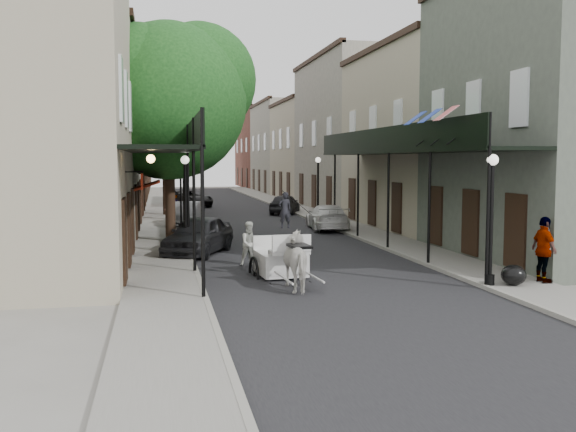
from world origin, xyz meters
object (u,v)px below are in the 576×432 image
pedestrian_sidewalk_left (174,205)px  car_right_far (285,204)px  lamppost_right_near (491,217)px  tree_near (178,95)px  car_left_near (198,235)px  car_left_mid (186,214)px  car_right_near (327,217)px  lamppost_left (186,203)px  lamppost_right_far (318,188)px  pedestrian_sidewalk_right (544,250)px  car_left_far (191,198)px  horse (300,261)px  pedestrian_walking (250,244)px  carriage (277,242)px  tree_far (171,127)px

pedestrian_sidewalk_left → car_right_far: pedestrian_sidewalk_left is taller
lamppost_right_near → tree_near: bearing=124.3°
car_left_near → car_left_mid: bearing=113.7°
car_left_near → car_right_near: bearing=69.9°
pedestrian_sidewalk_left → car_right_far: bearing=-148.0°
lamppost_left → lamppost_right_far: 14.53m
lamppost_right_far → car_left_mid: 7.84m
pedestrian_sidewalk_right → car_left_far: bearing=14.6°
car_right_near → horse: bearing=78.6°
lamppost_left → car_right_near: 11.19m
horse → car_left_near: horse is taller
car_left_far → lamppost_right_near: bearing=-100.5°
pedestrian_sidewalk_right → car_right_near: size_ratio=0.42×
pedestrian_sidewalk_left → car_left_near: pedestrian_sidewalk_left is taller
pedestrian_walking → pedestrian_sidewalk_right: (7.80, -5.42, 0.31)m
horse → car_left_mid: 18.62m
tree_near → car_left_mid: bearing=85.3°
car_left_mid → car_right_far: size_ratio=1.01×
pedestrian_walking → pedestrian_sidewalk_right: bearing=-46.0°
lamppost_left → horse: 7.68m
horse → car_right_far: horse is taller
lamppost_right_far → car_left_near: size_ratio=0.84×
car_left_near → car_right_far: 18.97m
tree_near → pedestrian_sidewalk_left: (-0.00, 10.13, -5.51)m
tree_near → pedestrian_walking: 9.13m
carriage → car_right_near: 13.44m
lamppost_right_far → pedestrian_sidewalk_left: bearing=164.5°
pedestrian_sidewalk_right → tree_near: bearing=40.3°
lamppost_left → pedestrian_sidewalk_right: size_ratio=1.93×
lamppost_right_near → carriage: size_ratio=1.36×
car_left_mid → horse: bearing=-70.5°
tree_far → lamppost_right_near: size_ratio=2.32×
pedestrian_walking → car_left_far: (-0.60, 28.90, -0.11)m
car_right_near → car_right_far: (-0.27, 10.16, 0.02)m
lamppost_left → car_right_near: size_ratio=0.81×
tree_far → car_left_far: bearing=78.6°
lamppost_right_far → lamppost_right_near: bearing=-90.0°
lamppost_left → pedestrian_sidewalk_left: (-0.10, 14.31, -1.07)m
lamppost_left → pedestrian_walking: 3.57m
tree_far → car_right_near: size_ratio=1.87×
pedestrian_sidewalk_left → car_right_near: (7.80, -6.31, -0.31)m
lamppost_left → pedestrian_sidewalk_left: lamppost_left is taller
lamppost_right_far → horse: lamppost_right_far is taller
car_left_near → car_right_near: 10.39m
tree_far → horse: size_ratio=4.47×
tree_far → pedestrian_walking: bearing=-83.8°
pedestrian_sidewalk_right → car_right_far: pedestrian_sidewalk_right is taller
pedestrian_walking → car_left_mid: pedestrian_walking is taller
lamppost_right_far → car_left_mid: lamppost_right_far is taller
lamppost_right_near → tree_far: bearing=107.7°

